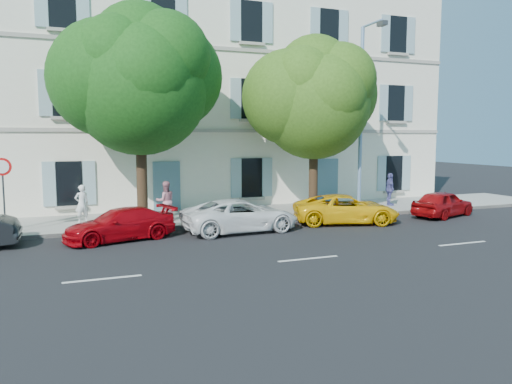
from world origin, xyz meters
name	(u,v)px	position (x,y,z in m)	size (l,w,h in m)	color
ground	(260,235)	(0.00, 0.00, 0.00)	(90.00, 90.00, 0.00)	black
sidewalk	(224,216)	(0.00, 4.45, 0.07)	(36.00, 4.50, 0.15)	#A09E96
kerb	(240,223)	(0.00, 2.28, 0.08)	(36.00, 0.16, 0.16)	#9E998E
building	(192,95)	(0.00, 10.20, 6.00)	(28.00, 7.00, 12.00)	white
car_red_coupe	(120,224)	(-5.03, 0.89, 0.58)	(1.61, 3.96, 1.15)	#A0040C
car_white_coupe	(241,216)	(-0.46, 0.87, 0.64)	(2.11, 4.59, 1.27)	white
car_yellow_supercar	(346,209)	(4.37, 1.00, 0.62)	(2.06, 4.47, 1.24)	yellow
car_red_hatchback	(443,204)	(9.50, 0.93, 0.61)	(1.45, 3.59, 1.22)	#93090B
tree_left	(140,87)	(-3.84, 3.49, 5.70)	(5.57, 5.57, 8.63)	#3A2819
tree_right	(314,104)	(4.01, 3.34, 5.18)	(5.09, 5.09, 7.85)	#3A2819
road_sign	(3,179)	(-8.89, 2.73, 2.17)	(0.65, 0.12, 2.80)	#383A3D
street_lamp	(363,108)	(6.24, 2.73, 5.03)	(0.28, 1.83, 8.61)	#7293BF
pedestrian_a	(82,204)	(-6.18, 4.39, 0.94)	(0.57, 0.38, 1.58)	white
pedestrian_b	(166,201)	(-2.86, 3.61, 0.99)	(0.82, 0.64, 1.68)	#C17B8A
pedestrian_c	(390,189)	(8.87, 4.09, 0.99)	(0.99, 0.41, 1.69)	#535699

